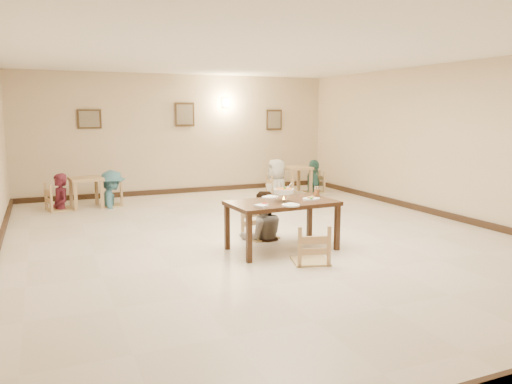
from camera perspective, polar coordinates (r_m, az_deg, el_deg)
name	(u,v)px	position (r m, az deg, el deg)	size (l,w,h in m)	color
floor	(260,237)	(8.38, 0.48, -5.12)	(10.00, 10.00, 0.00)	beige
ceiling	(260,52)	(8.18, 0.50, 15.71)	(10.00, 10.00, 0.00)	white
wall_back	(181,134)	(12.87, -8.59, 6.52)	(10.00, 10.00, 0.00)	beige
wall_right	(449,141)	(10.42, 21.15, 5.42)	(10.00, 10.00, 0.00)	beige
baseboard_back	(182,191)	(12.98, -8.41, 0.16)	(8.00, 0.06, 0.12)	#322014
baseboard_right	(443,214)	(10.57, 20.59, -2.38)	(0.06, 10.00, 0.12)	#322014
picture_a	(89,119)	(12.44, -18.52, 7.91)	(0.55, 0.04, 0.45)	#3D2B18
picture_b	(185,115)	(12.84, -8.16, 8.76)	(0.50, 0.04, 0.60)	#3D2B18
picture_c	(274,120)	(13.71, 2.09, 8.24)	(0.45, 0.04, 0.55)	#3D2B18
wall_sconce	(226,103)	(13.18, -3.50, 10.15)	(0.16, 0.05, 0.22)	#FFD88C
main_table	(282,207)	(7.48, 3.00, -1.67)	(1.63, 0.97, 0.74)	#3D2313
chair_far	(260,207)	(8.19, 0.45, -1.77)	(0.48, 0.48, 1.03)	tan
chair_near	(311,226)	(6.92, 6.30, -3.86)	(0.49, 0.49, 1.04)	tan
main_diner	(262,191)	(8.11, 0.74, 0.10)	(0.77, 0.60, 1.58)	gray
curry_warmer	(284,191)	(7.41, 3.20, 0.10)	(0.33, 0.30, 0.27)	silver
rice_plate_far	(270,197)	(7.75, 1.62, -0.57)	(0.27, 0.27, 0.06)	white
rice_plate_near	(291,205)	(7.10, 3.98, -1.49)	(0.26, 0.26, 0.06)	white
fried_plate	(311,198)	(7.62, 6.33, -0.73)	(0.28, 0.28, 0.06)	white
chili_dish	(265,204)	(7.18, 1.00, -1.37)	(0.11, 0.11, 0.02)	white
napkin_cutlery	(261,206)	(6.99, 0.59, -1.61)	(0.22, 0.27, 0.03)	white
drink_glass	(317,192)	(7.87, 6.97, -0.01)	(0.08, 0.08, 0.17)	white
bg_table_left	(86,183)	(11.42, -18.87, 0.93)	(0.74, 0.74, 0.66)	tan
bg_table_right	(296,172)	(12.79, 4.56, 2.29)	(0.74, 0.74, 0.68)	tan
bg_chair_ll	(59,185)	(11.34, -21.56, 0.79)	(0.51, 0.51, 1.09)	tan
bg_chair_lr	(112,185)	(11.48, -16.18, 0.79)	(0.44, 0.44, 0.94)	tan
bg_chair_rl	(277,176)	(12.62, 2.38, 1.80)	(0.43, 0.43, 0.91)	tan
bg_chair_rr	(314,173)	(13.00, 6.63, 2.22)	(0.48, 0.48, 1.03)	tan
bg_diner_a	(59,173)	(11.31, -21.63, 1.98)	(0.57, 0.37, 1.56)	#571A29
bg_diner_b	(111,170)	(11.44, -16.25, 2.38)	(1.02, 0.59, 1.58)	teal
bg_diner_c	(277,159)	(12.57, 2.39, 3.77)	(0.87, 0.57, 1.78)	silver
bg_diner_d	(314,160)	(12.96, 6.65, 3.68)	(0.99, 0.41, 1.69)	#3D7B71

